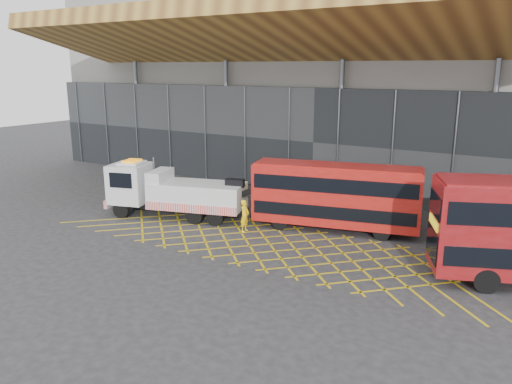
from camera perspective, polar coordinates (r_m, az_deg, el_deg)
The scene contains 6 objects.
ground_plane at distance 30.17m, azimuth -6.38°, elevation -4.29°, with size 120.00×120.00×0.00m, color #262628.
road_markings at distance 27.62m, azimuth 1.56°, elevation -5.95°, with size 26.36×7.16×0.01m.
construction_building at distance 43.85m, azimuth 10.69°, elevation 13.21°, with size 55.00×23.97×18.00m.
recovery_truck at distance 32.51m, azimuth -9.66°, elevation 0.07°, with size 10.52×4.93×3.69m.
bus_towed at distance 29.66m, azimuth 9.04°, elevation -0.27°, with size 9.99×4.44×3.97m.
worker at distance 29.40m, azimuth -1.30°, elevation -2.74°, with size 0.70×0.46×1.92m, color yellow.
Camera 1 is at (17.73, -22.50, 9.47)m, focal length 35.00 mm.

